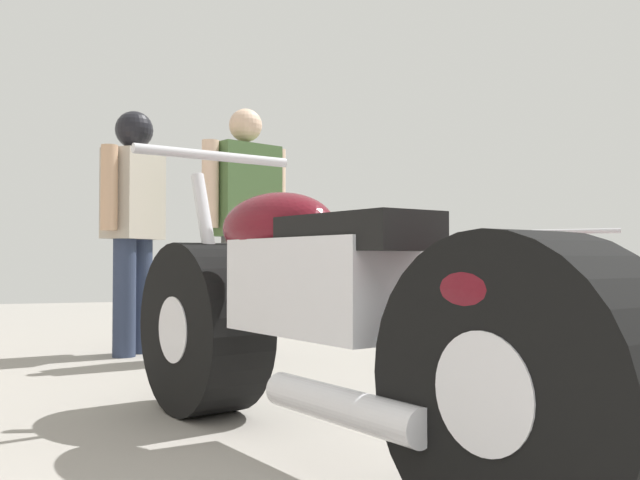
# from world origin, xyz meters

# --- Properties ---
(ground_plane) EXTENTS (15.13, 15.13, 0.00)m
(ground_plane) POSITION_xyz_m (0.00, 3.15, 0.00)
(ground_plane) COLOR gray
(motorcycle_maroon_cruiser) EXTENTS (1.05, 2.26, 1.07)m
(motorcycle_maroon_cruiser) POSITION_xyz_m (-0.37, 2.38, 0.44)
(motorcycle_maroon_cruiser) COLOR black
(motorcycle_maroon_cruiser) RESTS_ON ground_plane
(motorcycle_black_naked) EXTENTS (1.35, 1.44, 0.82)m
(motorcycle_black_naked) POSITION_xyz_m (1.36, 3.47, 0.33)
(motorcycle_black_naked) COLOR black
(motorcycle_black_naked) RESTS_ON ground_plane
(mechanic_in_blue) EXTENTS (0.63, 0.39, 1.61)m
(mechanic_in_blue) POSITION_xyz_m (-0.17, 4.69, 0.91)
(mechanic_in_blue) COLOR #4C4C4C
(mechanic_in_blue) RESTS_ON ground_plane
(mechanic_with_helmet) EXTENTS (0.46, 0.57, 1.62)m
(mechanic_with_helmet) POSITION_xyz_m (-0.86, 5.01, 0.97)
(mechanic_with_helmet) COLOR #2D3851
(mechanic_with_helmet) RESTS_ON ground_plane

